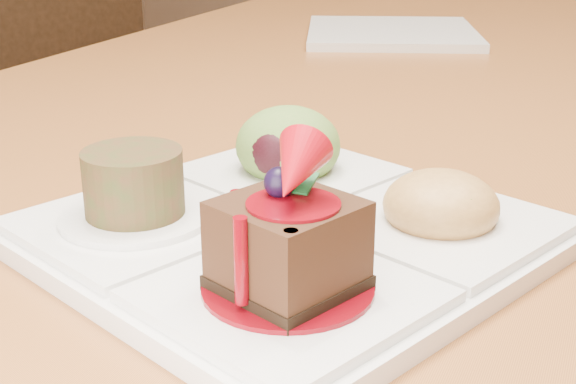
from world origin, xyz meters
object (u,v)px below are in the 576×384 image
at_px(sampler_plate, 291,213).
at_px(second_plate, 392,33).
at_px(chair_left, 85,137).
at_px(dining_table, 485,96).

relative_size(sampler_plate, second_plate, 1.44).
bearing_deg(second_plate, chair_left, 170.69).
relative_size(chair_left, sampler_plate, 2.58).
relative_size(dining_table, sampler_plate, 5.32).
bearing_deg(chair_left, sampler_plate, 68.72).
height_order(dining_table, sampler_plate, sampler_plate).
distance_m(dining_table, second_plate, 0.16).
distance_m(chair_left, second_plate, 0.69).
height_order(chair_left, sampler_plate, chair_left).
bearing_deg(dining_table, chair_left, 170.82).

